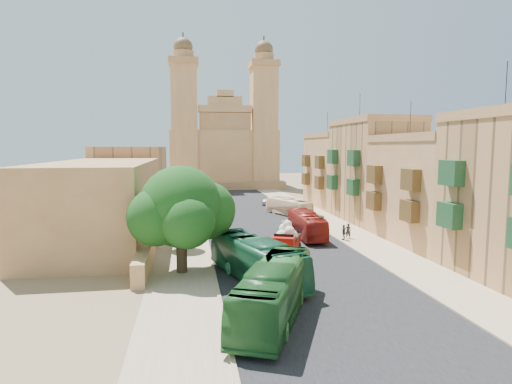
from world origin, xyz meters
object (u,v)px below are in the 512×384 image
object	(u,v)px
olive_pickup	(309,221)
bus_cream_east	(289,207)
street_tree_b	(180,203)
car_white_b	(267,202)
car_blue_a	(242,235)
ficus_tree	(182,210)
pedestrian_a	(348,231)
street_tree_c	(181,191)
pedestrian_c	(344,232)
church	(223,149)
car_white_a	(223,216)
car_cream	(289,223)
street_tree_a	(177,216)
bus_red_east	(307,225)
car_dkblue	(215,199)
street_tree_d	(182,182)
red_truck	(286,241)
car_blue_b	(217,191)
bus_green_south	(275,290)
bus_green_north	(256,260)

from	to	relation	value
olive_pickup	bus_cream_east	xyz separation A→B (m)	(-0.05, 10.50, 0.34)
street_tree_b	car_white_b	size ratio (longest dim) A/B	1.37
street_tree_b	bus_cream_east	xyz separation A→B (m)	(15.56, 6.50, -1.71)
car_white_b	car_blue_a	bearing A→B (deg)	97.74
ficus_tree	pedestrian_a	xyz separation A→B (m)	(17.71, 10.02, -4.21)
street_tree_c	pedestrian_c	world-z (taller)	street_tree_c
church	ficus_tree	xyz separation A→B (m)	(-9.42, -74.61, -4.47)
ficus_tree	car_white_a	bearing A→B (deg)	77.66
olive_pickup	car_cream	xyz separation A→B (m)	(-2.21, 1.21, -0.36)
street_tree_a	bus_red_east	world-z (taller)	street_tree_a
car_blue_a	car_dkblue	size ratio (longest dim) A/B	0.86
church	pedestrian_c	xyz separation A→B (m)	(7.50, -65.34, -8.67)
street_tree_d	car_white_a	distance (m)	21.97
church	street_tree_c	bearing A→B (deg)	-103.21
street_tree_c	red_truck	size ratio (longest dim) A/B	0.86
bus_red_east	pedestrian_c	world-z (taller)	bus_red_east
car_blue_b	street_tree_a	bearing A→B (deg)	-74.64
pedestrian_c	olive_pickup	bearing A→B (deg)	-153.43
pedestrian_c	bus_cream_east	bearing A→B (deg)	-162.73
street_tree_d	olive_pickup	size ratio (longest dim) A/B	1.17
street_tree_b	car_dkblue	distance (m)	23.69
ficus_tree	bus_red_east	distance (m)	18.04
olive_pickup	bus_red_east	world-z (taller)	bus_red_east
church	bus_red_east	distance (m)	63.77
car_white_b	pedestrian_a	xyz separation A→B (m)	(3.74, -28.38, 0.29)
car_white_a	car_dkblue	bearing A→B (deg)	82.76
olive_pickup	car_blue_a	distance (m)	10.31
church	car_blue_a	xyz separation A→B (m)	(-3.26, -63.86, -8.89)
church	car_white_b	distance (m)	37.58
street_tree_a	car_white_a	world-z (taller)	street_tree_a
street_tree_d	bus_green_south	world-z (taller)	street_tree_d
pedestrian_a	pedestrian_c	xyz separation A→B (m)	(-0.78, -0.75, 0.00)
olive_pickup	car_white_b	distance (m)	22.43
car_cream	pedestrian_c	size ratio (longest dim) A/B	2.40
church	car_white_a	size ratio (longest dim) A/B	8.87
car_dkblue	street_tree_b	bearing A→B (deg)	-93.81
street_tree_b	street_tree_d	world-z (taller)	street_tree_d
church	ficus_tree	size ratio (longest dim) A/B	4.25
street_tree_a	bus_green_north	size ratio (longest dim) A/B	0.43
car_white_a	red_truck	bearing A→B (deg)	-84.63
bus_red_east	car_cream	bearing A→B (deg)	-81.76
church	bus_red_east	bearing A→B (deg)	-86.37
street_tree_d	car_white_b	size ratio (longest dim) A/B	1.71
car_white_b	red_truck	bearing A→B (deg)	105.76
bus_green_south	car_white_b	xyz separation A→B (m)	(8.54, 48.36, -1.05)
car_blue_a	bus_cream_east	bearing A→B (deg)	52.15
church	street_tree_d	size ratio (longest dim) A/B	6.56
bus_cream_east	car_dkblue	bearing A→B (deg)	-82.06
bus_red_east	car_white_b	distance (m)	26.93
pedestrian_a	bus_green_north	bearing A→B (deg)	56.03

